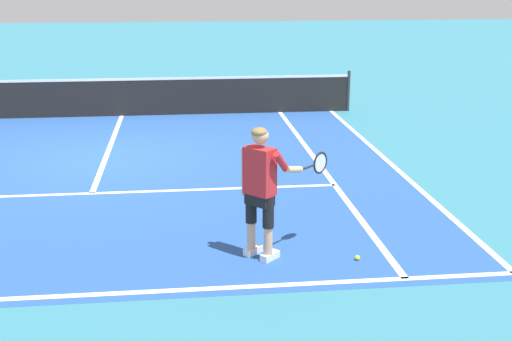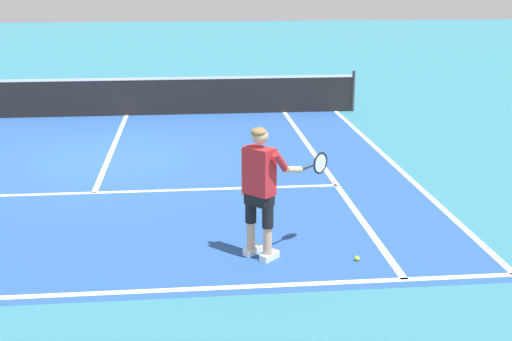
{
  "view_description": "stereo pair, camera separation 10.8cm",
  "coord_description": "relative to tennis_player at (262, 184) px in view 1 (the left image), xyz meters",
  "views": [
    {
      "loc": [
        1.51,
        -13.02,
        3.5
      ],
      "look_at": [
        2.46,
        -4.72,
        1.05
      ],
      "focal_mm": 47.1,
      "sensor_mm": 36.0,
      "label": 1
    },
    {
      "loc": [
        1.61,
        -13.03,
        3.5
      ],
      "look_at": [
        2.46,
        -4.72,
        1.05
      ],
      "focal_mm": 47.1,
      "sensor_mm": 36.0,
      "label": 2
    }
  ],
  "objects": [
    {
      "name": "tennis_net",
      "position": [
        -2.48,
        9.3,
        -0.49
      ],
      "size": [
        11.96,
        0.08,
        1.07
      ],
      "color": "#333338",
      "rests_on": "ground"
    },
    {
      "name": "line_service",
      "position": [
        -2.48,
        2.9,
        -0.99
      ],
      "size": [
        8.23,
        0.1,
        0.01
      ],
      "primitive_type": "cube",
      "color": "white",
      "rests_on": "ground"
    },
    {
      "name": "tennis_player",
      "position": [
        0.0,
        0.0,
        0.0
      ],
      "size": [
        1.17,
        0.72,
        1.71
      ],
      "color": "white",
      "rests_on": "ground"
    },
    {
      "name": "ground_plane",
      "position": [
        -2.48,
        5.11,
        -0.99
      ],
      "size": [
        80.0,
        80.0,
        0.0
      ],
      "primitive_type": "plane",
      "color": "teal"
    },
    {
      "name": "line_singles_right",
      "position": [
        1.63,
        4.23,
        -0.99
      ],
      "size": [
        0.1,
        10.14,
        0.01
      ],
      "primitive_type": "cube",
      "color": "white",
      "rests_on": "ground"
    },
    {
      "name": "court_inner_surface",
      "position": [
        -2.48,
        4.23,
        -0.99
      ],
      "size": [
        10.98,
        10.54,
        0.0
      ],
      "primitive_type": "cube",
      "color": "#234C93",
      "rests_on": "ground"
    },
    {
      "name": "line_centre_service",
      "position": [
        -2.48,
        6.1,
        -0.99
      ],
      "size": [
        0.1,
        6.4,
        0.01
      ],
      "primitive_type": "cube",
      "color": "white",
      "rests_on": "ground"
    },
    {
      "name": "line_doubles_right",
      "position": [
        3.01,
        4.23,
        -0.99
      ],
      "size": [
        0.1,
        10.14,
        0.01
      ],
      "primitive_type": "cube",
      "color": "white",
      "rests_on": "ground"
    },
    {
      "name": "line_baseline",
      "position": [
        -2.48,
        -0.84,
        -0.99
      ],
      "size": [
        10.98,
        0.1,
        0.01
      ],
      "primitive_type": "cube",
      "color": "white",
      "rests_on": "ground"
    },
    {
      "name": "tennis_ball_near_feet",
      "position": [
        1.2,
        -0.24,
        -0.96
      ],
      "size": [
        0.07,
        0.07,
        0.07
      ],
      "primitive_type": "sphere",
      "color": "#CCE02D",
      "rests_on": "ground"
    }
  ]
}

